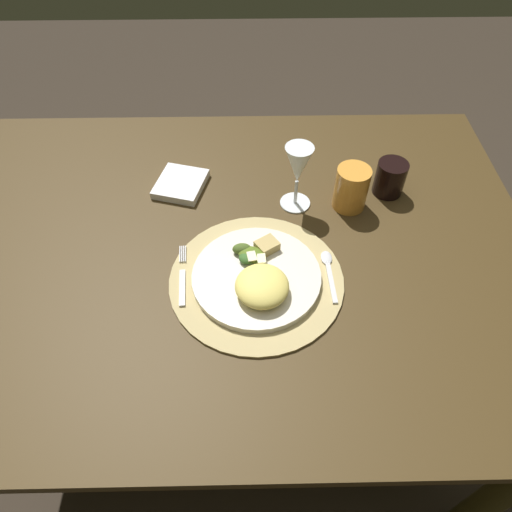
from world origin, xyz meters
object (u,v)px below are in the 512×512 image
(wine_glass, at_px, (298,167))
(dark_tumbler, at_px, (390,178))
(dining_table, at_px, (226,274))
(amber_tumbler, at_px, (351,188))
(dinner_plate, at_px, (256,276))
(napkin, at_px, (181,184))
(spoon, at_px, (328,268))
(fork, at_px, (182,278))

(wine_glass, height_order, dark_tumbler, wine_glass)
(dark_tumbler, bearing_deg, dining_table, -157.47)
(amber_tumbler, bearing_deg, dinner_plate, -134.95)
(dinner_plate, height_order, napkin, dinner_plate)
(spoon, height_order, dark_tumbler, dark_tumbler)
(dark_tumbler, bearing_deg, fork, -150.80)
(dining_table, relative_size, dinner_plate, 5.24)
(dining_table, xyz_separation_m, dark_tumbler, (0.40, 0.17, 0.15))
(dinner_plate, xyz_separation_m, amber_tumbler, (0.22, 0.23, 0.04))
(napkin, bearing_deg, dark_tumbler, -2.91)
(spoon, height_order, napkin, napkin)
(dinner_plate, distance_m, dark_tumbler, 0.43)
(dinner_plate, relative_size, wine_glass, 1.63)
(spoon, distance_m, napkin, 0.43)
(dinner_plate, relative_size, spoon, 1.93)
(fork, bearing_deg, napkin, 95.58)
(napkin, bearing_deg, spoon, -39.19)
(dark_tumbler, bearing_deg, wine_glass, -170.21)
(fork, bearing_deg, spoon, 4.01)
(spoon, distance_m, dark_tumbler, 0.30)
(napkin, bearing_deg, dinner_plate, -58.50)
(dinner_plate, bearing_deg, wine_glass, 67.22)
(dinner_plate, bearing_deg, dining_table, 124.37)
(fork, relative_size, amber_tumbler, 1.51)
(amber_tumbler, bearing_deg, dining_table, -158.18)
(dinner_plate, bearing_deg, napkin, 121.50)
(dining_table, bearing_deg, amber_tumbler, 21.82)
(wine_glass, xyz_separation_m, dark_tumbler, (0.23, 0.04, -0.07))
(dining_table, height_order, napkin, napkin)
(fork, xyz_separation_m, napkin, (-0.03, 0.29, 0.00))
(dining_table, distance_m, wine_glass, 0.31)
(wine_glass, distance_m, amber_tumbler, 0.14)
(dining_table, distance_m, amber_tumbler, 0.36)
(dining_table, height_order, wine_glass, wine_glass)
(wine_glass, bearing_deg, napkin, 166.83)
(dining_table, bearing_deg, napkin, 119.83)
(dining_table, bearing_deg, dark_tumbler, 22.53)
(fork, bearing_deg, dinner_plate, -1.17)
(dark_tumbler, bearing_deg, dinner_plate, -140.27)
(fork, xyz_separation_m, wine_glass, (0.25, 0.23, 0.10))
(spoon, relative_size, napkin, 1.14)
(dining_table, distance_m, fork, 0.18)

